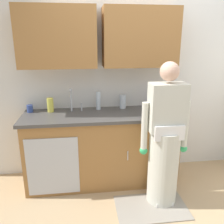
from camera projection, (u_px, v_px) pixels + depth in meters
ground_plane at (157, 210)px, 2.65m from camera, size 9.00×9.00×0.00m
kitchen_wall_with_uppers at (130, 67)px, 3.15m from camera, size 4.80×0.44×2.70m
counter_cabinet at (102, 149)px, 3.12m from camera, size 1.90×0.62×0.90m
countertop at (101, 115)px, 2.98m from camera, size 1.96×0.66×0.04m
sink at (74, 115)px, 2.95m from camera, size 0.50×0.36×0.35m
person_at_sink at (164, 147)px, 2.63m from camera, size 0.55×0.34×1.62m
floor_mat at (151, 207)px, 2.69m from camera, size 0.80×0.50×0.01m
bottle_dish_liquid at (123, 101)px, 3.18m from camera, size 0.08×0.08×0.18m
bottle_soap at (98, 101)px, 3.11m from camera, size 0.06×0.06×0.24m
bottle_water_short at (150, 99)px, 3.19m from camera, size 0.06×0.06×0.24m
bottle_water_tall at (50, 105)px, 3.02m from camera, size 0.08×0.08×0.18m
cup_by_sink at (30, 109)px, 3.02m from camera, size 0.08×0.08×0.10m
sponge at (148, 111)px, 3.02m from camera, size 0.11×0.07×0.03m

